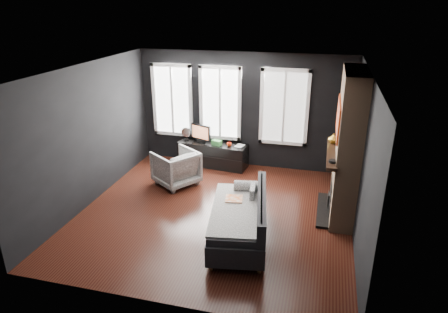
% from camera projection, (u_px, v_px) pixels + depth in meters
% --- Properties ---
extents(floor, '(5.00, 5.00, 0.00)m').
position_uv_depth(floor, '(215.00, 213.00, 7.58)').
color(floor, black).
rests_on(floor, ground).
extents(ceiling, '(5.00, 5.00, 0.00)m').
position_uv_depth(ceiling, '(214.00, 70.00, 6.58)').
color(ceiling, white).
rests_on(ceiling, ground).
extents(wall_back, '(5.00, 0.02, 2.70)m').
position_uv_depth(wall_back, '(243.00, 111.00, 9.33)').
color(wall_back, black).
rests_on(wall_back, ground).
extents(wall_left, '(0.02, 5.00, 2.70)m').
position_uv_depth(wall_left, '(89.00, 135.00, 7.66)').
color(wall_left, black).
rests_on(wall_left, ground).
extents(wall_right, '(0.02, 5.00, 2.70)m').
position_uv_depth(wall_right, '(362.00, 160.00, 6.50)').
color(wall_right, black).
rests_on(wall_right, ground).
extents(windows, '(4.00, 0.16, 1.76)m').
position_uv_depth(windows, '(224.00, 66.00, 9.02)').
color(windows, white).
rests_on(windows, wall_back).
extents(fireplace, '(0.70, 1.62, 2.70)m').
position_uv_depth(fireplace, '(348.00, 146.00, 7.08)').
color(fireplace, '#93724C').
rests_on(fireplace, floor).
extents(sofa, '(1.28, 2.09, 0.84)m').
position_uv_depth(sofa, '(239.00, 217.00, 6.62)').
color(sofa, '#242427').
rests_on(sofa, floor).
extents(stripe_pillow, '(0.11, 0.34, 0.33)m').
position_uv_depth(stripe_pillow, '(252.00, 195.00, 6.93)').
color(stripe_pillow, gray).
rests_on(stripe_pillow, sofa).
extents(armchair, '(1.10, 1.11, 0.84)m').
position_uv_depth(armchair, '(176.00, 166.00, 8.62)').
color(armchair, silver).
rests_on(armchair, floor).
extents(media_console, '(1.71, 0.70, 0.57)m').
position_uv_depth(media_console, '(213.00, 154.00, 9.64)').
color(media_console, black).
rests_on(media_console, floor).
extents(monitor, '(0.56, 0.32, 0.50)m').
position_uv_depth(monitor, '(201.00, 132.00, 9.52)').
color(monitor, black).
rests_on(monitor, media_console).
extents(desk_fan, '(0.24, 0.24, 0.33)m').
position_uv_depth(desk_fan, '(186.00, 134.00, 9.69)').
color(desk_fan, '#A8A8A8').
rests_on(desk_fan, media_console).
extents(mug, '(0.12, 0.10, 0.11)m').
position_uv_depth(mug, '(229.00, 144.00, 9.32)').
color(mug, red).
rests_on(mug, media_console).
extents(book, '(0.18, 0.07, 0.24)m').
position_uv_depth(book, '(236.00, 141.00, 9.34)').
color(book, '#BEAD92').
rests_on(book, media_console).
extents(storage_box, '(0.26, 0.21, 0.12)m').
position_uv_depth(storage_box, '(217.00, 143.00, 9.40)').
color(storage_box, '#317133').
rests_on(storage_box, media_console).
extents(mantel_vase, '(0.24, 0.24, 0.18)m').
position_uv_depth(mantel_vase, '(333.00, 139.00, 7.56)').
color(mantel_vase, gold).
rests_on(mantel_vase, fireplace).
extents(mantel_clock, '(0.17, 0.17, 0.04)m').
position_uv_depth(mantel_clock, '(333.00, 161.00, 6.68)').
color(mantel_clock, black).
rests_on(mantel_clock, fireplace).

